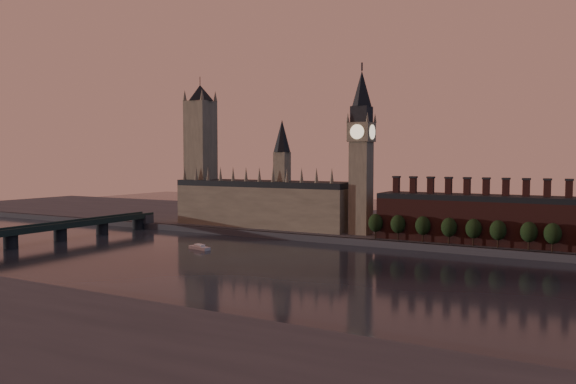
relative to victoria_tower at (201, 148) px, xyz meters
name	(u,v)px	position (x,y,z in m)	size (l,w,h in m)	color
ground	(253,269)	(120.00, -115.00, -59.09)	(900.00, 900.00, 0.00)	black
north_bank	(382,225)	(120.00, 63.04, -57.09)	(900.00, 182.00, 4.00)	#46454A
palace_of_westminster	(264,201)	(55.59, -0.09, -37.46)	(130.00, 30.30, 74.00)	gray
victoria_tower	(201,148)	(0.00, 0.00, 0.00)	(24.00, 24.00, 108.00)	gray
big_ben	(361,150)	(130.00, -5.00, -2.26)	(15.00, 15.00, 107.00)	gray
chimney_block	(476,218)	(200.00, -5.00, -41.27)	(110.00, 25.00, 37.00)	#4D221D
embankment_tree_0	(376,223)	(145.49, -20.33, -45.62)	(8.60, 8.60, 14.88)	black
embankment_tree_1	(398,224)	(159.02, -19.68, -45.62)	(8.60, 8.60, 14.88)	black
embankment_tree_2	(423,226)	(173.69, -19.83, -45.62)	(8.60, 8.60, 14.88)	black
embankment_tree_3	(449,227)	(188.57, -20.53, -45.62)	(8.60, 8.60, 14.88)	black
embankment_tree_4	(474,229)	(201.63, -19.86, -45.62)	(8.60, 8.60, 14.88)	black
embankment_tree_5	(498,230)	(214.38, -20.55, -45.62)	(8.60, 8.60, 14.88)	black
embankment_tree_6	(529,232)	(229.59, -20.61, -45.62)	(8.60, 8.60, 14.88)	black
embankment_tree_7	(553,234)	(240.81, -21.06, -45.62)	(8.60, 8.60, 14.88)	black
westminster_bridge	(32,232)	(-35.00, -117.70, -51.65)	(14.00, 200.00, 11.55)	#1E2E28
river_boat	(200,247)	(63.11, -82.61, -57.95)	(15.45, 7.79, 2.97)	silver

